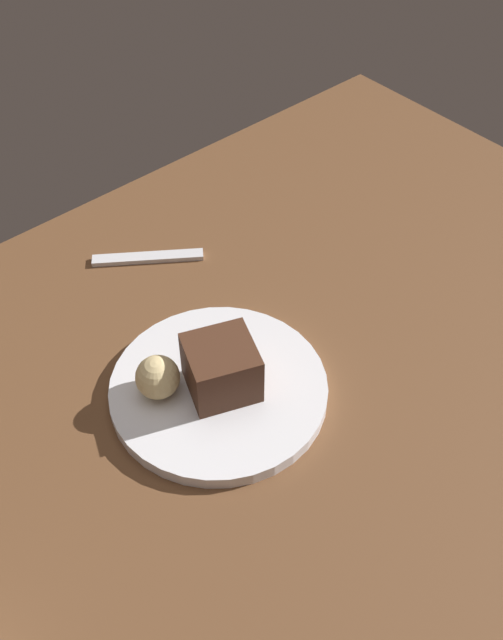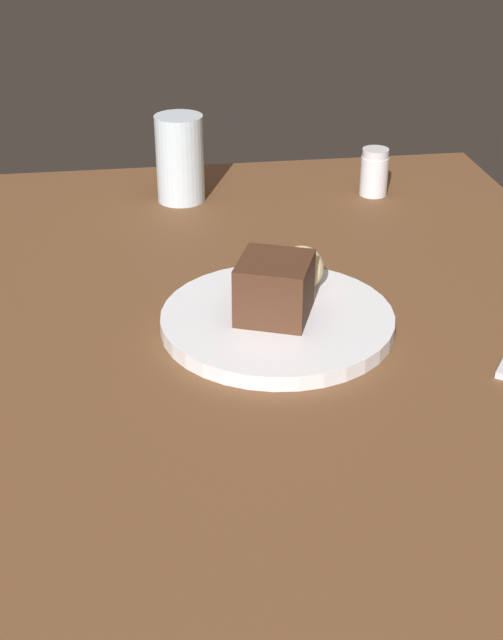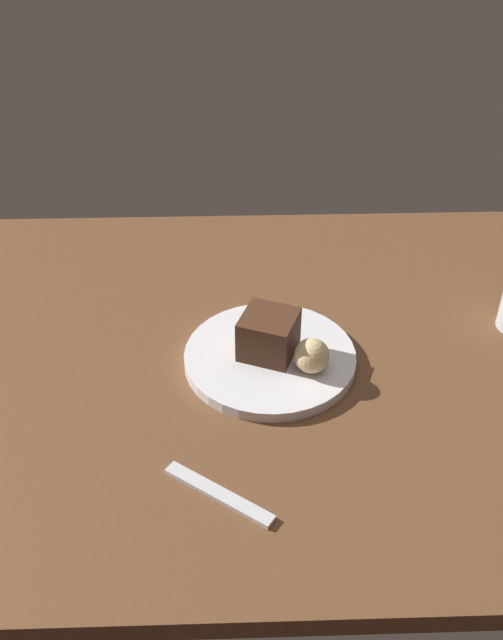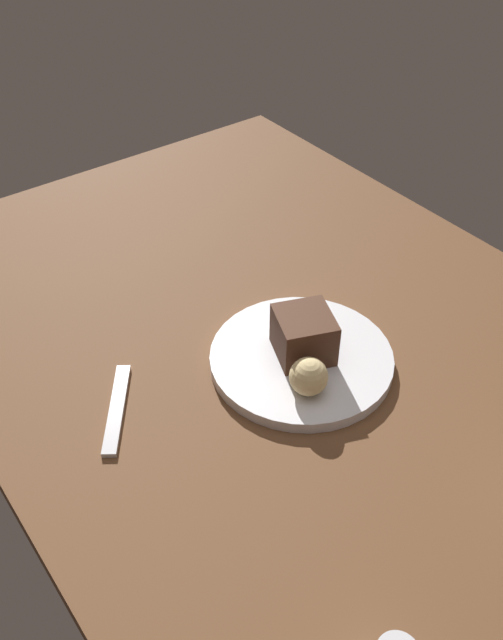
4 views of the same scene
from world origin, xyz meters
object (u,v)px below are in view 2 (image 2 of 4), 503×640
object	(u,v)px
water_glass	(180,159)
salt_shaker	(374,172)
bread_roll	(302,268)
chocolate_cake_slice	(275,288)
dessert_plate	(277,321)

from	to	relation	value
water_glass	salt_shaker	bearing A→B (deg)	86.24
bread_roll	water_glass	xyz separation A→B (cm)	(-33.26, -10.98, 2.00)
water_glass	chocolate_cake_slice	bearing A→B (deg)	10.13
dessert_plate	bread_roll	xyz separation A→B (cm)	(-5.56, 3.62, 3.31)
bread_roll	water_glass	size ratio (longest dim) A/B	0.41
chocolate_cake_slice	water_glass	size ratio (longest dim) A/B	0.61
water_glass	bread_roll	bearing A→B (deg)	18.27
chocolate_cake_slice	salt_shaker	bearing A→B (deg)	150.69
dessert_plate	chocolate_cake_slice	xyz separation A→B (cm)	(0.22, -0.39, 4.01)
dessert_plate	salt_shaker	distance (cm)	42.36
chocolate_cake_slice	water_glass	bearing A→B (deg)	-169.87
bread_roll	water_glass	bearing A→B (deg)	-161.73
bread_roll	chocolate_cake_slice	bearing A→B (deg)	-34.78
dessert_plate	water_glass	size ratio (longest dim) A/B	2.02
chocolate_cake_slice	salt_shaker	world-z (taller)	chocolate_cake_slice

